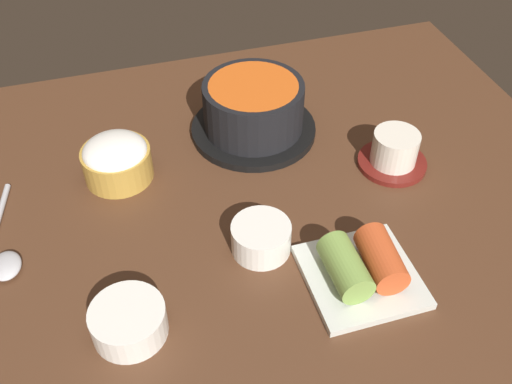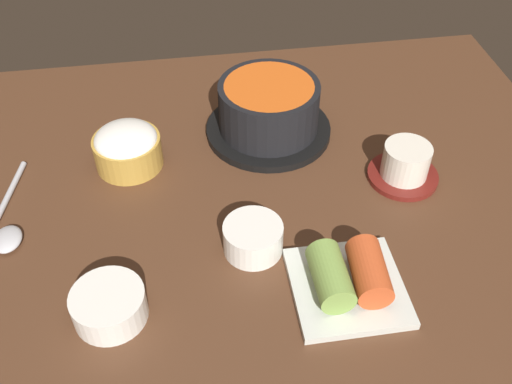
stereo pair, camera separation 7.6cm
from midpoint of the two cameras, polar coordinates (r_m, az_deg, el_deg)
dining_table at (r=79.91cm, az=1.08°, el=-1.37°), size 100.00×76.00×2.00cm
stone_pot at (r=87.94cm, az=3.74°, el=7.87°), size 19.03×19.03×8.53cm
rice_bowl at (r=83.79cm, az=-9.96°, el=4.24°), size 9.59×9.59×6.27cm
tea_cup_with_saucer at (r=84.32cm, az=16.89°, el=2.48°), size 9.91×9.91×5.51cm
banchan_cup_center at (r=71.72cm, az=2.75°, el=-4.59°), size 7.43×7.43×3.94cm
kimchi_plate at (r=69.14cm, az=12.21°, el=-8.48°), size 12.96×12.96×5.10cm
side_bowl_near at (r=66.76cm, az=-11.00°, el=-10.94°), size 8.31×8.31×3.72cm
spoon at (r=80.01cm, az=-20.70°, el=-3.31°), size 5.00×17.43×1.35cm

